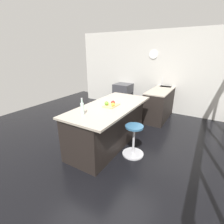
# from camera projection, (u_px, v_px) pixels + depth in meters

# --- Properties ---
(ground_plane) EXTENTS (7.64, 7.64, 0.00)m
(ground_plane) POSITION_uv_depth(u_px,v_px,m) (102.00, 142.00, 3.90)
(ground_plane) COLOR black
(interior_partition_left) EXTENTS (0.15, 5.42, 2.69)m
(interior_partition_left) POSITION_uv_depth(u_px,v_px,m) (148.00, 72.00, 5.79)
(interior_partition_left) COLOR beige
(interior_partition_left) RESTS_ON ground_plane
(sink_cabinet) EXTENTS (2.29, 0.60, 1.20)m
(sink_cabinet) POSITION_uv_depth(u_px,v_px,m) (163.00, 101.00, 5.48)
(sink_cabinet) COLOR black
(sink_cabinet) RESTS_ON ground_plane
(oven_range) EXTENTS (0.60, 0.61, 0.89)m
(oven_range) POSITION_uv_depth(u_px,v_px,m) (123.00, 96.00, 6.20)
(oven_range) COLOR #38383D
(oven_range) RESTS_ON ground_plane
(kitchen_island) EXTENTS (2.19, 1.01, 0.94)m
(kitchen_island) POSITION_uv_depth(u_px,v_px,m) (108.00, 125.00, 3.70)
(kitchen_island) COLOR black
(kitchen_island) RESTS_ON ground_plane
(stool_by_window) EXTENTS (0.44, 0.44, 0.66)m
(stool_by_window) POSITION_uv_depth(u_px,v_px,m) (134.00, 141.00, 3.33)
(stool_by_window) COLOR #B7B7BC
(stool_by_window) RESTS_ON ground_plane
(cutting_board) EXTENTS (0.36, 0.24, 0.02)m
(cutting_board) POSITION_uv_depth(u_px,v_px,m) (111.00, 105.00, 3.49)
(cutting_board) COLOR tan
(cutting_board) RESTS_ON kitchen_island
(apple_yellow) EXTENTS (0.08, 0.08, 0.08)m
(apple_yellow) POSITION_uv_depth(u_px,v_px,m) (113.00, 104.00, 3.40)
(apple_yellow) COLOR gold
(apple_yellow) RESTS_ON cutting_board
(apple_red) EXTENTS (0.08, 0.08, 0.08)m
(apple_red) POSITION_uv_depth(u_px,v_px,m) (113.00, 102.00, 3.51)
(apple_red) COLOR red
(apple_red) RESTS_ON cutting_board
(apple_green) EXTENTS (0.09, 0.09, 0.09)m
(apple_green) POSITION_uv_depth(u_px,v_px,m) (107.00, 103.00, 3.46)
(apple_green) COLOR #609E2D
(apple_green) RESTS_ON cutting_board
(water_bottle) EXTENTS (0.06, 0.06, 0.31)m
(water_bottle) POSITION_uv_depth(u_px,v_px,m) (82.00, 108.00, 2.98)
(water_bottle) COLOR silver
(water_bottle) RESTS_ON kitchen_island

